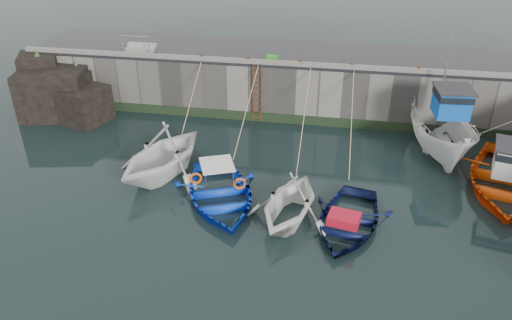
% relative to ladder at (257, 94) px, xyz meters
% --- Properties ---
extents(ground, '(120.00, 120.00, 0.00)m').
position_rel_ladder_xyz_m(ground, '(2.00, -9.91, -1.59)').
color(ground, black).
rests_on(ground, ground).
extents(quay_back, '(30.00, 5.00, 3.00)m').
position_rel_ladder_xyz_m(quay_back, '(2.00, 2.59, -0.09)').
color(quay_back, slate).
rests_on(quay_back, ground).
extents(road_back, '(30.00, 5.00, 0.16)m').
position_rel_ladder_xyz_m(road_back, '(2.00, 2.59, 1.49)').
color(road_back, black).
rests_on(road_back, quay_back).
extents(kerb_back, '(30.00, 0.30, 0.20)m').
position_rel_ladder_xyz_m(kerb_back, '(2.00, 0.24, 1.67)').
color(kerb_back, slate).
rests_on(kerb_back, road_back).
extents(algae_back, '(30.00, 0.08, 0.50)m').
position_rel_ladder_xyz_m(algae_back, '(2.00, 0.05, -1.34)').
color(algae_back, black).
rests_on(algae_back, ground).
extents(rock_outcrop, '(5.85, 4.24, 3.41)m').
position_rel_ladder_xyz_m(rock_outcrop, '(-10.92, -0.80, -0.33)').
color(rock_outcrop, black).
rests_on(rock_outcrop, ground).
extents(ladder, '(0.51, 0.08, 3.20)m').
position_rel_ladder_xyz_m(ladder, '(0.00, 0.00, 0.00)').
color(ladder, '#3F1E0F').
rests_on(ladder, ground).
extents(boat_near_white, '(5.83, 6.24, 2.66)m').
position_rel_ladder_xyz_m(boat_near_white, '(-3.08, -6.21, -1.59)').
color(boat_near_white, white).
rests_on(boat_near_white, ground).
extents(boat_near_white_rope, '(0.04, 4.60, 3.10)m').
position_rel_ladder_xyz_m(boat_near_white_rope, '(-3.08, -1.81, -1.59)').
color(boat_near_white_rope, tan).
rests_on(boat_near_white_rope, ground).
extents(boat_near_blue, '(5.59, 6.41, 1.11)m').
position_rel_ladder_xyz_m(boat_near_blue, '(-0.14, -7.81, -1.59)').
color(boat_near_blue, '#0D3BCB').
rests_on(boat_near_blue, ground).
extents(boat_near_blue_rope, '(0.04, 5.99, 3.10)m').
position_rel_ladder_xyz_m(boat_near_blue_rope, '(-0.14, -2.61, -1.59)').
color(boat_near_blue_rope, tan).
rests_on(boat_near_blue_rope, ground).
extents(boat_near_blacktrim, '(4.38, 4.81, 2.18)m').
position_rel_ladder_xyz_m(boat_near_blacktrim, '(2.77, -8.62, -1.59)').
color(boat_near_blacktrim, white).
rests_on(boat_near_blacktrim, ground).
extents(boat_near_blacktrim_rope, '(0.04, 6.73, 3.10)m').
position_rel_ladder_xyz_m(boat_near_blacktrim_rope, '(2.77, -3.02, -1.59)').
color(boat_near_blacktrim_rope, tan).
rests_on(boat_near_blacktrim_rope, ground).
extents(boat_near_navy, '(4.13, 5.17, 0.96)m').
position_rel_ladder_xyz_m(boat_near_navy, '(4.97, -8.62, -1.59)').
color(boat_near_navy, '#09113C').
rests_on(boat_near_navy, ground).
extents(boat_near_navy_rope, '(0.04, 6.73, 3.10)m').
position_rel_ladder_xyz_m(boat_near_navy_rope, '(4.97, -3.02, -1.59)').
color(boat_near_navy_rope, tan).
rests_on(boat_near_navy_rope, ground).
extents(boat_far_white, '(2.97, 6.69, 5.51)m').
position_rel_ladder_xyz_m(boat_far_white, '(9.18, -1.88, -0.53)').
color(boat_far_white, silver).
rests_on(boat_far_white, ground).
extents(boat_far_orange, '(6.12, 7.49, 4.36)m').
position_rel_ladder_xyz_m(boat_far_orange, '(11.49, -4.80, -1.16)').
color(boat_far_orange, '#FE550D').
rests_on(boat_far_orange, ground).
extents(fish_crate, '(0.60, 0.49, 0.32)m').
position_rel_ladder_xyz_m(fish_crate, '(0.69, 0.65, 1.73)').
color(fish_crate, '#1E9B1C').
rests_on(fish_crate, road_back).
extents(railing, '(1.60, 1.05, 1.00)m').
position_rel_ladder_xyz_m(railing, '(-6.75, 1.33, 1.77)').
color(railing, '#A5A8AD').
rests_on(railing, road_back).
extents(bollard_a, '(0.18, 0.18, 0.28)m').
position_rel_ladder_xyz_m(bollard_a, '(-3.00, 0.34, 1.71)').
color(bollard_a, '#3F1E0F').
rests_on(bollard_a, road_back).
extents(bollard_b, '(0.18, 0.18, 0.28)m').
position_rel_ladder_xyz_m(bollard_b, '(-0.50, 0.34, 1.71)').
color(bollard_b, '#3F1E0F').
rests_on(bollard_b, road_back).
extents(bollard_c, '(0.18, 0.18, 0.28)m').
position_rel_ladder_xyz_m(bollard_c, '(2.20, 0.34, 1.71)').
color(bollard_c, '#3F1E0F').
rests_on(bollard_c, road_back).
extents(bollard_d, '(0.18, 0.18, 0.28)m').
position_rel_ladder_xyz_m(bollard_d, '(4.80, 0.34, 1.71)').
color(bollard_d, '#3F1E0F').
rests_on(bollard_d, road_back).
extents(bollard_e, '(0.18, 0.18, 0.28)m').
position_rel_ladder_xyz_m(bollard_e, '(8.00, 0.34, 1.71)').
color(bollard_e, '#3F1E0F').
rests_on(bollard_e, road_back).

